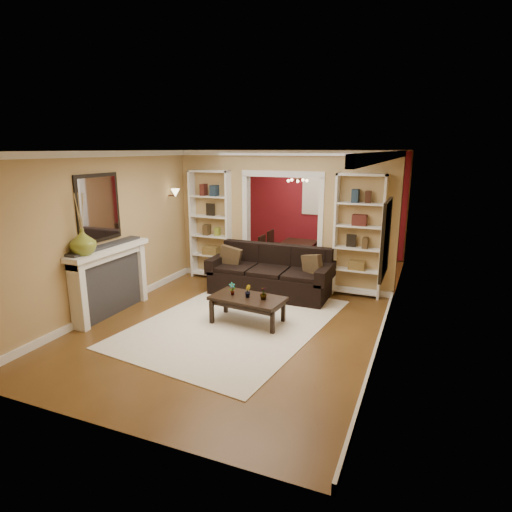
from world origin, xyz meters
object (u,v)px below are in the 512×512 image
at_px(bookshelf_left, 211,225).
at_px(dining_table, 296,255).
at_px(sofa, 270,271).
at_px(fireplace, 112,281).
at_px(bookshelf_right, 359,236).
at_px(coffee_table, 248,310).

relative_size(bookshelf_left, dining_table, 1.57).
xyz_separation_m(sofa, fireplace, (-2.11, -1.95, 0.12)).
relative_size(bookshelf_right, dining_table, 1.57).
relative_size(sofa, dining_table, 1.59).
bearing_deg(bookshelf_left, bookshelf_right, 0.00).
distance_m(bookshelf_left, fireplace, 2.65).
height_order(bookshelf_left, dining_table, bookshelf_left).
relative_size(bookshelf_left, bookshelf_right, 1.00).
distance_m(sofa, dining_table, 2.19).
relative_size(fireplace, dining_table, 1.16).
bearing_deg(fireplace, dining_table, 64.66).
xyz_separation_m(sofa, bookshelf_left, (-1.57, 0.58, 0.69)).
xyz_separation_m(fireplace, dining_table, (1.95, 4.12, -0.32)).
bearing_deg(fireplace, coffee_table, 12.49).
distance_m(coffee_table, bookshelf_left, 2.82).
bearing_deg(bookshelf_right, sofa, -159.29).
bearing_deg(coffee_table, bookshelf_right, 61.95).
distance_m(coffee_table, fireplace, 2.35).
bearing_deg(sofa, fireplace, -137.20).
bearing_deg(sofa, coffee_table, -83.71).
bearing_deg(dining_table, bookshelf_left, 138.42).
xyz_separation_m(coffee_table, fireplace, (-2.27, -0.50, 0.36)).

